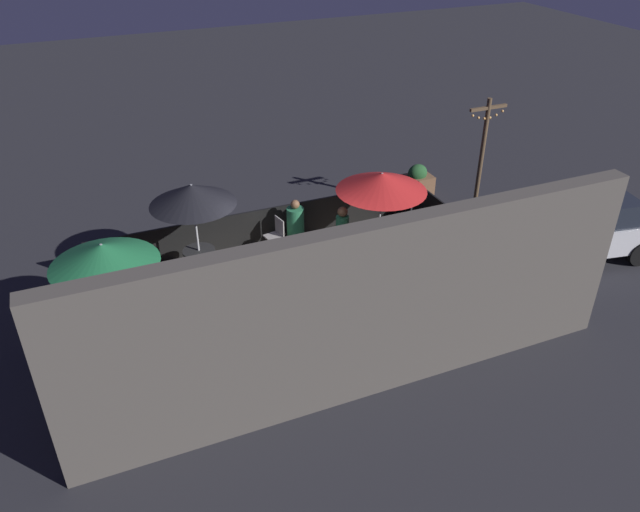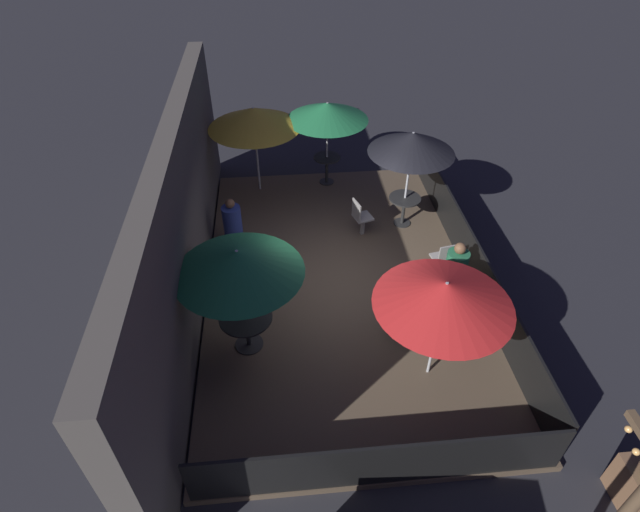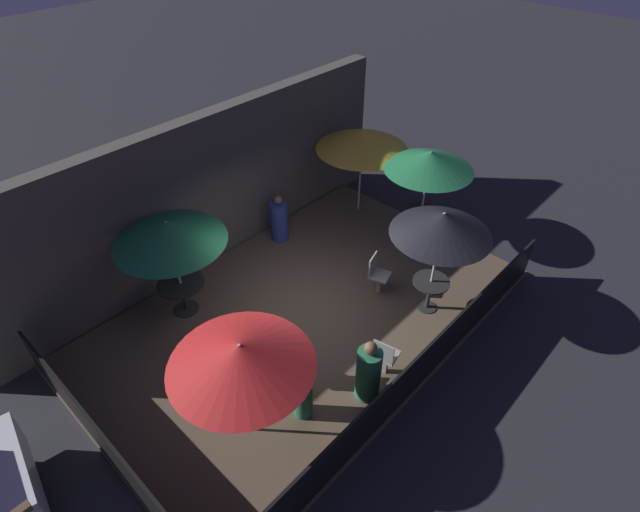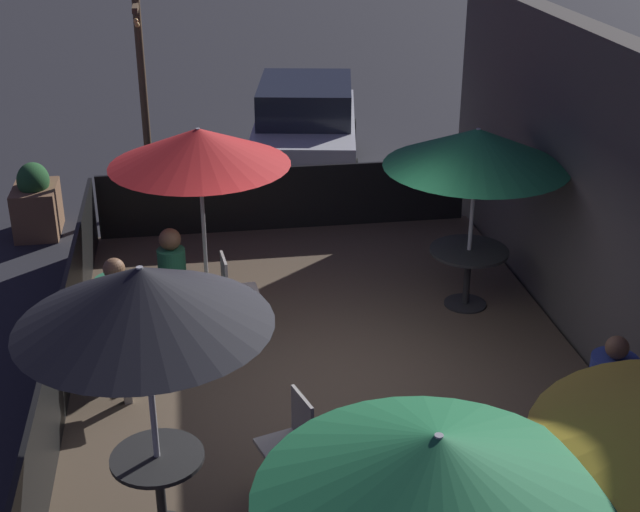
% 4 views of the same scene
% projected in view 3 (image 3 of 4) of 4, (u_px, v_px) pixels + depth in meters
% --- Properties ---
extents(ground_plane, '(60.00, 60.00, 0.00)m').
position_uv_depth(ground_plane, '(305.00, 317.00, 10.45)').
color(ground_plane, '#26262B').
extents(patio_deck, '(8.86, 5.57, 0.12)m').
position_uv_depth(patio_deck, '(305.00, 315.00, 10.41)').
color(patio_deck, brown).
rests_on(patio_deck, ground_plane).
extents(building_wall, '(10.46, 0.36, 3.51)m').
position_uv_depth(building_wall, '(205.00, 193.00, 10.94)').
color(building_wall, '#4C4742').
rests_on(building_wall, ground_plane).
extents(fence_front, '(8.66, 0.05, 0.95)m').
position_uv_depth(fence_front, '(418.00, 372.00, 8.62)').
color(fence_front, black).
rests_on(fence_front, patio_deck).
extents(fence_side_left, '(0.05, 5.37, 0.95)m').
position_uv_depth(fence_side_left, '(103.00, 442.00, 7.59)').
color(fence_side_left, black).
rests_on(fence_side_left, patio_deck).
extents(patio_umbrella_0, '(2.15, 2.15, 2.24)m').
position_uv_depth(patio_umbrella_0, '(168.00, 232.00, 9.19)').
color(patio_umbrella_0, '#B2B2B7').
rests_on(patio_umbrella_0, patio_deck).
extents(patio_umbrella_1, '(2.07, 2.07, 2.25)m').
position_uv_depth(patio_umbrella_1, '(429.00, 161.00, 11.27)').
color(patio_umbrella_1, '#B2B2B7').
rests_on(patio_umbrella_1, patio_deck).
extents(patio_umbrella_2, '(1.92, 1.92, 2.39)m').
position_uv_depth(patio_umbrella_2, '(442.00, 224.00, 9.15)').
color(patio_umbrella_2, '#B2B2B7').
rests_on(patio_umbrella_2, patio_deck).
extents(patio_umbrella_3, '(2.19, 2.19, 2.12)m').
position_uv_depth(patio_umbrella_3, '(240.00, 355.00, 7.09)').
color(patio_umbrella_3, '#B2B2B7').
rests_on(patio_umbrella_3, patio_deck).
extents(patio_umbrella_4, '(2.29, 2.29, 2.27)m').
position_uv_depth(patio_umbrella_4, '(362.00, 139.00, 12.14)').
color(patio_umbrella_4, '#B2B2B7').
rests_on(patio_umbrella_4, patio_deck).
extents(dining_table_0, '(0.95, 0.95, 0.74)m').
position_uv_depth(dining_table_0, '(182.00, 288.00, 10.09)').
color(dining_table_0, black).
rests_on(dining_table_0, patio_deck).
extents(dining_table_1, '(0.71, 0.71, 0.77)m').
position_uv_depth(dining_table_1, '(421.00, 213.00, 12.17)').
color(dining_table_1, black).
rests_on(dining_table_1, patio_deck).
extents(dining_table_2, '(0.75, 0.75, 0.74)m').
position_uv_depth(dining_table_2, '(430.00, 287.00, 10.14)').
color(dining_table_2, black).
rests_on(dining_table_2, patio_deck).
extents(patio_chair_0, '(0.43, 0.43, 0.96)m').
position_uv_depth(patio_chair_0, '(288.00, 359.00, 8.77)').
color(patio_chair_0, gray).
rests_on(patio_chair_0, patio_deck).
extents(patio_chair_1, '(0.47, 0.47, 0.93)m').
position_uv_depth(patio_chair_1, '(385.00, 356.00, 8.85)').
color(patio_chair_1, gray).
rests_on(patio_chair_1, patio_deck).
extents(patio_chair_2, '(0.50, 0.50, 0.94)m').
position_uv_depth(patio_chair_2, '(377.00, 273.00, 10.57)').
color(patio_chair_2, gray).
rests_on(patio_chair_2, patio_deck).
extents(patron_0, '(0.51, 0.51, 1.22)m').
position_uv_depth(patron_0, '(279.00, 220.00, 12.05)').
color(patron_0, navy).
rests_on(patron_0, patio_deck).
extents(patron_1, '(0.44, 0.44, 1.19)m').
position_uv_depth(patron_1, '(303.00, 392.00, 8.19)').
color(patron_1, '#236642').
rests_on(patron_1, patio_deck).
extents(patron_2, '(0.61, 0.61, 1.33)m').
position_uv_depth(patron_2, '(368.00, 373.00, 8.46)').
color(patron_2, '#236642').
rests_on(patron_2, patio_deck).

